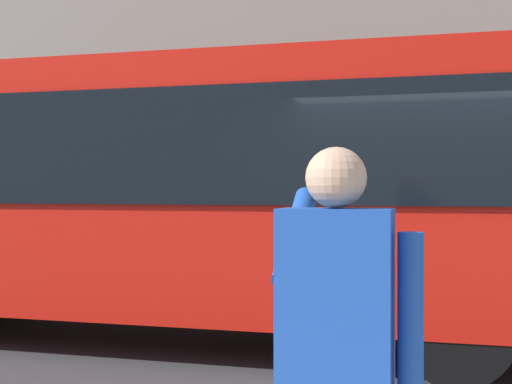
% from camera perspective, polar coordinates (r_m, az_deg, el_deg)
% --- Properties ---
extents(ground_plane, '(60.00, 60.00, 0.00)m').
position_cam_1_polar(ground_plane, '(6.99, 14.87, -13.79)').
color(ground_plane, '#38383A').
extents(red_bus, '(9.05, 2.54, 3.08)m').
position_cam_1_polar(red_bus, '(7.82, -6.68, 0.17)').
color(red_bus, red).
rests_on(red_bus, ground_plane).
extents(pedestrian_photographer, '(0.53, 0.52, 1.70)m').
position_cam_1_polar(pedestrian_photographer, '(2.54, 6.73, -12.44)').
color(pedestrian_photographer, '#4C4238').
rests_on(pedestrian_photographer, sidewalk_curb).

